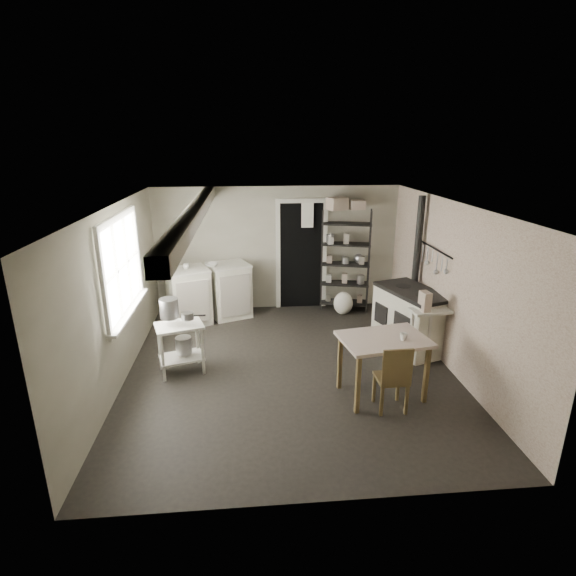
{
  "coord_description": "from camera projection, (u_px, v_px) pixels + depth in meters",
  "views": [
    {
      "loc": [
        -0.54,
        -5.67,
        3.07
      ],
      "look_at": [
        0.0,
        0.3,
        1.1
      ],
      "focal_mm": 28.0,
      "sensor_mm": 36.0,
      "label": 1
    }
  ],
  "objects": [
    {
      "name": "shelf_rack",
      "position": [
        345.0,
        260.0,
        8.36
      ],
      "size": [
        0.96,
        0.56,
        1.9
      ],
      "primitive_type": null,
      "rotation": [
        0.0,
        0.0,
        -0.25
      ],
      "color": "black",
      "rests_on": "ground"
    },
    {
      "name": "stove",
      "position": [
        410.0,
        320.0,
        6.92
      ],
      "size": [
        0.99,
        1.33,
        0.93
      ],
      "primitive_type": null,
      "rotation": [
        0.0,
        0.0,
        0.32
      ],
      "color": "silver",
      "rests_on": "ground"
    },
    {
      "name": "utensil_rail",
      "position": [
        433.0,
        249.0,
        6.64
      ],
      "size": [
        0.06,
        1.2,
        0.44
      ],
      "primitive_type": null,
      "color": "#BCBCBE",
      "rests_on": "wall_right"
    },
    {
      "name": "bucket",
      "position": [
        184.0,
        345.0,
        6.2
      ],
      "size": [
        0.25,
        0.25,
        0.24
      ],
      "primitive_type": "cylinder",
      "rotation": [
        0.0,
        0.0,
        0.18
      ],
      "color": "#BCBCBE",
      "rests_on": "prep_table"
    },
    {
      "name": "shelf_jar",
      "position": [
        331.0,
        238.0,
        8.19
      ],
      "size": [
        0.11,
        0.11,
        0.21
      ],
      "primitive_type": "imported",
      "rotation": [
        0.0,
        0.0,
        0.2
      ],
      "color": "silver",
      "rests_on": "shelf_rack"
    },
    {
      "name": "ceiling",
      "position": [
        290.0,
        205.0,
        5.65
      ],
      "size": [
        5.0,
        5.0,
        0.0
      ],
      "primitive_type": "plane",
      "rotation": [
        3.14,
        0.0,
        0.0
      ],
      "color": "beige",
      "rests_on": "wall_back"
    },
    {
      "name": "stovepipe",
      "position": [
        418.0,
        240.0,
        7.05
      ],
      "size": [
        0.11,
        0.11,
        1.35
      ],
      "primitive_type": null,
      "rotation": [
        0.0,
        0.0,
        0.06
      ],
      "color": "black",
      "rests_on": "stove"
    },
    {
      "name": "prep_table",
      "position": [
        181.0,
        345.0,
        6.16
      ],
      "size": [
        0.72,
        0.6,
        0.71
      ],
      "primitive_type": null,
      "rotation": [
        0.0,
        0.0,
        0.3
      ],
      "color": "silver",
      "rests_on": "ground"
    },
    {
      "name": "wall_right",
      "position": [
        452.0,
        287.0,
        6.21
      ],
      "size": [
        0.02,
        5.0,
        2.3
      ],
      "primitive_type": "cube",
      "color": "#A3A08B",
      "rests_on": "ground"
    },
    {
      "name": "table_cup",
      "position": [
        403.0,
        339.0,
        5.4
      ],
      "size": [
        0.11,
        0.11,
        0.09
      ],
      "primitive_type": "imported",
      "rotation": [
        0.0,
        0.0,
        -0.18
      ],
      "color": "silver",
      "rests_on": "work_table"
    },
    {
      "name": "storage_box_b",
      "position": [
        357.0,
        204.0,
        8.05
      ],
      "size": [
        0.28,
        0.26,
        0.17
      ],
      "primitive_type": "cube",
      "rotation": [
        0.0,
        0.0,
        0.08
      ],
      "color": "beige",
      "rests_on": "shelf_rack"
    },
    {
      "name": "mixing_bowl",
      "position": [
        212.0,
        268.0,
        7.86
      ],
      "size": [
        0.35,
        0.35,
        0.07
      ],
      "primitive_type": "imported",
      "rotation": [
        0.0,
        0.0,
        -0.28
      ],
      "color": "silver",
      "rests_on": "base_cabinets"
    },
    {
      "name": "wall_left",
      "position": [
        118.0,
        296.0,
        5.82
      ],
      "size": [
        0.02,
        5.0,
        2.3
      ],
      "primitive_type": "cube",
      "color": "#A3A08B",
      "rests_on": "ground"
    },
    {
      "name": "stockpot",
      "position": [
        169.0,
        308.0,
        6.0
      ],
      "size": [
        0.25,
        0.25,
        0.27
      ],
      "primitive_type": "cylinder",
      "rotation": [
        0.0,
        0.0,
        -0.01
      ],
      "color": "#BCBCBE",
      "rests_on": "prep_table"
    },
    {
      "name": "floor",
      "position": [
        290.0,
        368.0,
        6.37
      ],
      "size": [
        5.0,
        5.0,
        0.0
      ],
      "primitive_type": "plane",
      "color": "black",
      "rests_on": "ground"
    },
    {
      "name": "base_cabinets",
      "position": [
        210.0,
        295.0,
        8.0
      ],
      "size": [
        1.62,
        1.13,
        0.98
      ],
      "primitive_type": null,
      "rotation": [
        0.0,
        0.0,
        0.37
      ],
      "color": "silver",
      "rests_on": "ground"
    },
    {
      "name": "floor_crock",
      "position": [
        400.0,
        367.0,
        6.25
      ],
      "size": [
        0.15,
        0.15,
        0.16
      ],
      "primitive_type": "cylinder",
      "rotation": [
        0.0,
        0.0,
        -0.22
      ],
      "color": "silver",
      "rests_on": "ground"
    },
    {
      "name": "flour_sack",
      "position": [
        343.0,
        302.0,
        8.28
      ],
      "size": [
        0.43,
        0.4,
        0.43
      ],
      "primitive_type": "ellipsoid",
      "rotation": [
        0.0,
        0.0,
        -0.32
      ],
      "color": "white",
      "rests_on": "ground"
    },
    {
      "name": "work_table",
      "position": [
        382.0,
        368.0,
        5.59
      ],
      "size": [
        1.15,
        0.89,
        0.79
      ],
      "primitive_type": null,
      "rotation": [
        0.0,
        0.0,
        0.17
      ],
      "color": "beige",
      "rests_on": "ground"
    },
    {
      "name": "chair",
      "position": [
        392.0,
        372.0,
        5.28
      ],
      "size": [
        0.36,
        0.38,
        0.86
      ],
      "primitive_type": null,
      "rotation": [
        0.0,
        0.0,
        0.02
      ],
      "color": "brown",
      "rests_on": "ground"
    },
    {
      "name": "counter_cup",
      "position": [
        186.0,
        270.0,
        7.71
      ],
      "size": [
        0.14,
        0.14,
        0.09
      ],
      "primitive_type": "imported",
      "rotation": [
        0.0,
        0.0,
        0.37
      ],
      "color": "silver",
      "rests_on": "base_cabinets"
    },
    {
      "name": "side_ledge",
      "position": [
        427.0,
        337.0,
        6.35
      ],
      "size": [
        0.58,
        0.36,
        0.85
      ],
      "primitive_type": null,
      "rotation": [
        0.0,
        0.0,
        0.12
      ],
      "color": "silver",
      "rests_on": "ground"
    },
    {
      "name": "storage_box_a",
      "position": [
        337.0,
        203.0,
        7.99
      ],
      "size": [
        0.39,
        0.37,
        0.22
      ],
      "primitive_type": "cube",
      "rotation": [
        0.0,
        0.0,
        0.34
      ],
      "color": "beige",
      "rests_on": "shelf_rack"
    },
    {
      "name": "wall_back",
      "position": [
        277.0,
        249.0,
        8.38
      ],
      "size": [
        4.5,
        0.02,
        2.3
      ],
      "primitive_type": "cube",
      "color": "#A3A08B",
      "rests_on": "ground"
    },
    {
      "name": "wallpaper_panel",
      "position": [
        451.0,
        287.0,
        6.21
      ],
      "size": [
        0.01,
        5.0,
        2.3
      ],
      "primitive_type": null,
      "color": "beige",
      "rests_on": "wall_right"
    },
    {
      "name": "doorway",
      "position": [
        301.0,
        256.0,
        8.44
      ],
      "size": [
        0.96,
        0.1,
        2.08
      ],
      "primitive_type": null,
      "color": "silver",
      "rests_on": "ground"
    },
    {
      "name": "wall_front",
      "position": [
        319.0,
        389.0,
        3.65
      ],
      "size": [
        4.5,
        0.02,
        2.3
      ],
      "primitive_type": "cube",
      "color": "#A3A08B",
      "rests_on": "ground"
    },
    {
      "name": "window",
      "position": [
        121.0,
        266.0,
        5.9
      ],
      "size": [
        0.12,
        1.76,
        1.28
      ],
      "primitive_type": null,
      "color": "silver",
      "rests_on": "wall_left"
    },
    {
      "name": "oats_box",
      "position": [
        425.0,
        300.0,
        6.12
      ],
      "size": [
        0.13,
        0.19,
        0.27
      ],
      "primitive_type": "cube",
      "rotation": [
        0.0,
        0.0,
        0.14
      ],
      "color": "beige",
      "rests_on": "side_ledge"
    },
    {
      "name": "ceiling_beam",
      "position": [
        194.0,
        214.0,
        5.58
      ],
      "size": [
        0.18,
        5.0,
        0.18
      ],
      "primitive_type": null,
      "color": "silver",
      "rests_on": "ceiling"
    },
    {
      "name": "saucepan",
      "position": [
        187.0,
        316.0,
        5.98
      ],
      "size": [
        0.21,
        0.21,
        0.09
      ],
      "primitive_type": "cylinder",
      "rotation": [
        0.0,
        0.0,
        0.32
      ],
      "color": "#BCBCBE",
      "rests_on": "prep_table"
    }
  ]
}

